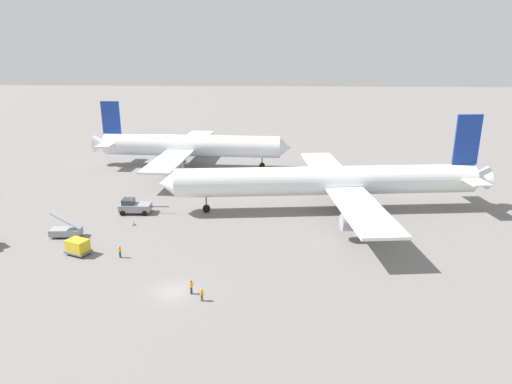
% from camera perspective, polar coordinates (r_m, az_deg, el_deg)
% --- Properties ---
extents(ground_plane, '(600.00, 600.00, 0.00)m').
position_cam_1_polar(ground_plane, '(55.72, -10.21, -12.07)').
color(ground_plane, slate).
extents(airliner_at_gate_left, '(47.58, 46.40, 15.30)m').
position_cam_1_polar(airliner_at_gate_left, '(110.24, -8.29, 5.69)').
color(airliner_at_gate_left, silver).
rests_on(airliner_at_gate_left, ground).
extents(airliner_being_pushed, '(57.52, 48.22, 16.53)m').
position_cam_1_polar(airliner_being_pushed, '(80.21, 9.16, 1.36)').
color(airliner_being_pushed, white).
rests_on(airliner_being_pushed, ground).
extents(pushback_tug, '(8.49, 3.27, 2.87)m').
position_cam_1_polar(pushback_tug, '(81.43, -14.91, -1.74)').
color(pushback_tug, gray).
rests_on(pushback_tug, ground).
extents(gse_stair_truck_yellow, '(4.74, 2.30, 4.06)m').
position_cam_1_polar(gse_stair_truck_yellow, '(74.73, -22.59, -4.44)').
color(gse_stair_truck_yellow, gray).
rests_on(gse_stair_truck_yellow, ground).
extents(gse_container_dolly_flat, '(3.80, 3.27, 2.15)m').
position_cam_1_polar(gse_container_dolly_flat, '(67.94, -21.33, -6.33)').
color(gse_container_dolly_flat, slate).
rests_on(gse_container_dolly_flat, ground).
extents(ground_crew_marshaller_foreground, '(0.36, 0.36, 1.75)m').
position_cam_1_polar(ground_crew_marshaller_foreground, '(65.18, -16.61, -7.10)').
color(ground_crew_marshaller_foreground, '#2D3351').
rests_on(ground_crew_marshaller_foreground, ground).
extents(ground_crew_ramp_agent_by_cones, '(0.50, 0.36, 1.74)m').
position_cam_1_polar(ground_crew_ramp_agent_by_cones, '(54.45, -8.09, -11.61)').
color(ground_crew_ramp_agent_by_cones, '#2D3351').
rests_on(ground_crew_ramp_agent_by_cones, ground).
extents(ground_crew_wing_walker_right, '(0.43, 0.41, 1.57)m').
position_cam_1_polar(ground_crew_wing_walker_right, '(53.00, -6.79, -12.55)').
color(ground_crew_wing_walker_right, '#4C4C51').
rests_on(ground_crew_wing_walker_right, ground).
extents(traffic_cone_wingtip_port, '(0.44, 0.44, 0.60)m').
position_cam_1_polar(traffic_cone_wingtip_port, '(76.29, -14.95, -3.81)').
color(traffic_cone_wingtip_port, orange).
rests_on(traffic_cone_wingtip_port, ground).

